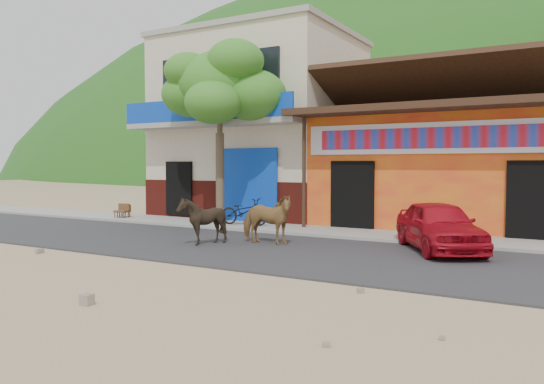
{
  "coord_description": "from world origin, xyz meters",
  "views": [
    {
      "loc": [
        5.63,
        -8.52,
        2.1
      ],
      "look_at": [
        -1.0,
        3.0,
        1.4
      ],
      "focal_mm": 35.0,
      "sensor_mm": 36.0,
      "label": 1
    }
  ],
  "objects": [
    {
      "name": "scooter",
      "position": [
        -3.7,
        5.88,
        0.56
      ],
      "size": [
        1.7,
        0.7,
        0.87
      ],
      "primitive_type": "imported",
      "rotation": [
        0.0,
        0.0,
        1.65
      ],
      "color": "black",
      "rests_on": "sidewalk"
    },
    {
      "name": "cafe_building",
      "position": [
        -5.5,
        10.0,
        3.5
      ],
      "size": [
        7.0,
        6.0,
        7.0
      ],
      "primitive_type": "cube",
      "color": "beige",
      "rests_on": "ground"
    },
    {
      "name": "cow_tan",
      "position": [
        -1.28,
        3.2,
        0.68
      ],
      "size": [
        1.56,
        0.8,
        1.28
      ],
      "primitive_type": "imported",
      "rotation": [
        0.0,
        0.0,
        1.64
      ],
      "color": "olive",
      "rests_on": "road"
    },
    {
      "name": "sidewalk",
      "position": [
        0.0,
        6.0,
        0.06
      ],
      "size": [
        60.0,
        2.0,
        0.12
      ],
      "primitive_type": "cube",
      "color": "gray",
      "rests_on": "ground"
    },
    {
      "name": "red_car",
      "position": [
        2.82,
        4.34,
        0.64
      ],
      "size": [
        3.0,
        3.73,
        1.19
      ],
      "primitive_type": "imported",
      "rotation": [
        0.0,
        0.0,
        0.54
      ],
      "color": "#AF0C1A",
      "rests_on": "road"
    },
    {
      "name": "road",
      "position": [
        0.0,
        2.5,
        0.02
      ],
      "size": [
        60.0,
        5.0,
        0.04
      ],
      "primitive_type": "cube",
      "color": "#28282B",
      "rests_on": "ground"
    },
    {
      "name": "hillside",
      "position": [
        0.0,
        70.0,
        12.0
      ],
      "size": [
        100.0,
        40.0,
        24.0
      ],
      "primitive_type": "ellipsoid",
      "color": "#194C14",
      "rests_on": "ground"
    },
    {
      "name": "cafe_chair_right",
      "position": [
        -9.0,
        5.78,
        0.55
      ],
      "size": [
        0.5,
        0.5,
        0.87
      ],
      "primitive_type": null,
      "rotation": [
        0.0,
        0.0,
        0.28
      ],
      "color": "#4F321A",
      "rests_on": "sidewalk"
    },
    {
      "name": "tree",
      "position": [
        -4.6,
        5.8,
        3.12
      ],
      "size": [
        3.0,
        3.0,
        6.0
      ],
      "primitive_type": null,
      "color": "#2D721E",
      "rests_on": "sidewalk"
    },
    {
      "name": "cow_dark",
      "position": [
        -2.65,
        2.28,
        0.66
      ],
      "size": [
        1.44,
        1.38,
        1.24
      ],
      "primitive_type": "imported",
      "rotation": [
        0.0,
        0.0,
        -1.13
      ],
      "color": "black",
      "rests_on": "road"
    },
    {
      "name": "ground",
      "position": [
        0.0,
        0.0,
        0.0
      ],
      "size": [
        120.0,
        120.0,
        0.0
      ],
      "primitive_type": "plane",
      "color": "#9E825B",
      "rests_on": "ground"
    },
    {
      "name": "dance_club",
      "position": [
        2.0,
        10.0,
        1.8
      ],
      "size": [
        8.0,
        6.0,
        3.6
      ],
      "primitive_type": "cube",
      "color": "orange",
      "rests_on": "ground"
    },
    {
      "name": "cafe_chair_left",
      "position": [
        -9.0,
        5.68,
        0.6
      ],
      "size": [
        0.56,
        0.56,
        0.96
      ],
      "primitive_type": null,
      "rotation": [
        0.0,
        0.0,
        0.29
      ],
      "color": "#52351B",
      "rests_on": "sidewalk"
    }
  ]
}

